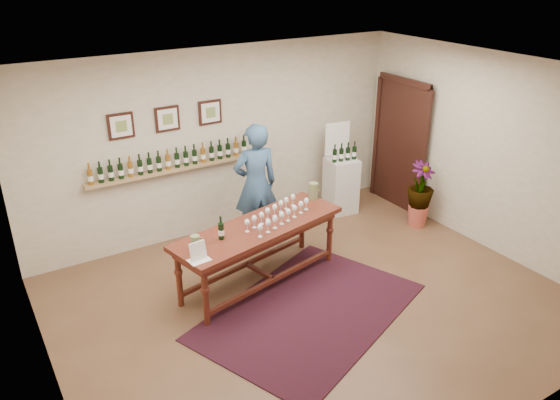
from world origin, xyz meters
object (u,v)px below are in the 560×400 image
tasting_table (259,234)px  person (256,185)px  display_pedestal (341,185)px  potted_plant (420,195)px

tasting_table → person: (0.52, 1.00, 0.21)m
tasting_table → person: person is taller
display_pedestal → potted_plant: (0.71, -1.08, 0.07)m
tasting_table → person: bearing=50.7°
display_pedestal → potted_plant: bearing=-56.6°
potted_plant → display_pedestal: bearing=123.4°
person → display_pedestal: bearing=-166.0°
tasting_table → display_pedestal: (2.23, 1.19, -0.25)m
tasting_table → potted_plant: 2.95m
display_pedestal → person: size_ratio=0.50×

